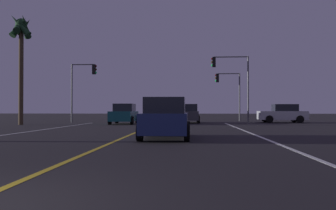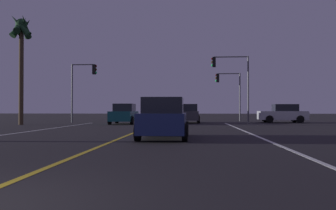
{
  "view_description": "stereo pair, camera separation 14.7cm",
  "coord_description": "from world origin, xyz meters",
  "px_view_note": "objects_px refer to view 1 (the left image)",
  "views": [
    {
      "loc": [
        2.87,
        -3.91,
        1.22
      ],
      "look_at": [
        0.91,
        27.04,
        1.61
      ],
      "focal_mm": 37.87,
      "sensor_mm": 36.0,
      "label": 1
    },
    {
      "loc": [
        3.02,
        -3.91,
        1.22
      ],
      "look_at": [
        0.91,
        27.04,
        1.61
      ],
      "focal_mm": 37.87,
      "sensor_mm": 36.0,
      "label": 2
    }
  ],
  "objects_px": {
    "car_ahead_far": "(188,114)",
    "car_lead_same_lane": "(166,119)",
    "car_oncoming": "(124,114)",
    "traffic_light_far_right": "(228,85)",
    "traffic_light_near_left": "(83,79)",
    "palm_tree_left_mid": "(21,36)",
    "car_crossing_side": "(283,114)",
    "traffic_light_near_right": "(231,74)"
  },
  "relations": [
    {
      "from": "car_crossing_side",
      "to": "traffic_light_near_left",
      "type": "xyz_separation_m",
      "value": [
        -18.32,
        -1.38,
        3.15
      ]
    },
    {
      "from": "car_ahead_far",
      "to": "traffic_light_near_left",
      "type": "distance_m",
      "value": 10.12
    },
    {
      "from": "traffic_light_far_right",
      "to": "traffic_light_near_right",
      "type": "bearing_deg",
      "value": 87.19
    },
    {
      "from": "car_ahead_far",
      "to": "traffic_light_far_right",
      "type": "relative_size",
      "value": 0.86
    },
    {
      "from": "traffic_light_near_left",
      "to": "traffic_light_far_right",
      "type": "xyz_separation_m",
      "value": [
        13.7,
        5.5,
        -0.24
      ]
    },
    {
      "from": "car_ahead_far",
      "to": "palm_tree_left_mid",
      "type": "height_order",
      "value": "palm_tree_left_mid"
    },
    {
      "from": "car_ahead_far",
      "to": "traffic_light_near_left",
      "type": "relative_size",
      "value": 0.8
    },
    {
      "from": "traffic_light_far_right",
      "to": "palm_tree_left_mid",
      "type": "bearing_deg",
      "value": 30.46
    },
    {
      "from": "car_oncoming",
      "to": "traffic_light_near_right",
      "type": "height_order",
      "value": "traffic_light_near_right"
    },
    {
      "from": "car_lead_same_lane",
      "to": "palm_tree_left_mid",
      "type": "bearing_deg",
      "value": 44.7
    },
    {
      "from": "traffic_light_far_right",
      "to": "palm_tree_left_mid",
      "type": "relative_size",
      "value": 0.57
    },
    {
      "from": "car_ahead_far",
      "to": "car_crossing_side",
      "type": "distance_m",
      "value": 8.77
    },
    {
      "from": "car_lead_same_lane",
      "to": "traffic_light_near_right",
      "type": "distance_m",
      "value": 18.15
    },
    {
      "from": "car_crossing_side",
      "to": "car_oncoming",
      "type": "distance_m",
      "value": 14.58
    },
    {
      "from": "car_crossing_side",
      "to": "car_oncoming",
      "type": "height_order",
      "value": "same"
    },
    {
      "from": "car_ahead_far",
      "to": "car_crossing_side",
      "type": "height_order",
      "value": "same"
    },
    {
      "from": "car_lead_same_lane",
      "to": "traffic_light_far_right",
      "type": "relative_size",
      "value": 0.86
    },
    {
      "from": "car_lead_same_lane",
      "to": "traffic_light_near_left",
      "type": "relative_size",
      "value": 0.8
    },
    {
      "from": "car_oncoming",
      "to": "traffic_light_far_right",
      "type": "relative_size",
      "value": 0.86
    },
    {
      "from": "car_ahead_far",
      "to": "traffic_light_near_left",
      "type": "bearing_deg",
      "value": 92.11
    },
    {
      "from": "car_ahead_far",
      "to": "car_lead_same_lane",
      "type": "relative_size",
      "value": 1.0
    },
    {
      "from": "car_crossing_side",
      "to": "traffic_light_near_left",
      "type": "bearing_deg",
      "value": 4.32
    },
    {
      "from": "traffic_light_near_right",
      "to": "palm_tree_left_mid",
      "type": "relative_size",
      "value": 0.68
    },
    {
      "from": "car_crossing_side",
      "to": "traffic_light_far_right",
      "type": "distance_m",
      "value": 6.84
    },
    {
      "from": "car_crossing_side",
      "to": "traffic_light_near_left",
      "type": "relative_size",
      "value": 0.8
    },
    {
      "from": "car_crossing_side",
      "to": "traffic_light_near_right",
      "type": "height_order",
      "value": "traffic_light_near_right"
    },
    {
      "from": "car_oncoming",
      "to": "traffic_light_near_right",
      "type": "relative_size",
      "value": 0.72
    },
    {
      "from": "traffic_light_near_right",
      "to": "traffic_light_far_right",
      "type": "distance_m",
      "value": 5.55
    },
    {
      "from": "car_crossing_side",
      "to": "palm_tree_left_mid",
      "type": "distance_m",
      "value": 23.58
    },
    {
      "from": "car_oncoming",
      "to": "palm_tree_left_mid",
      "type": "bearing_deg",
      "value": -73.88
    },
    {
      "from": "traffic_light_near_right",
      "to": "car_crossing_side",
      "type": "bearing_deg",
      "value": -164.2
    },
    {
      "from": "car_lead_same_lane",
      "to": "palm_tree_left_mid",
      "type": "relative_size",
      "value": 0.49
    },
    {
      "from": "traffic_light_near_left",
      "to": "car_lead_same_lane",
      "type": "bearing_deg",
      "value": -62.95
    },
    {
      "from": "car_ahead_far",
      "to": "car_crossing_side",
      "type": "xyz_separation_m",
      "value": [
        8.71,
        1.03,
        0.0
      ]
    },
    {
      "from": "car_lead_same_lane",
      "to": "car_ahead_far",
      "type": "bearing_deg",
      "value": -2.74
    },
    {
      "from": "car_ahead_far",
      "to": "palm_tree_left_mid",
      "type": "distance_m",
      "value": 15.44
    },
    {
      "from": "car_oncoming",
      "to": "traffic_light_far_right",
      "type": "height_order",
      "value": "traffic_light_far_right"
    },
    {
      "from": "car_crossing_side",
      "to": "traffic_light_far_right",
      "type": "bearing_deg",
      "value": -41.71
    },
    {
      "from": "car_crossing_side",
      "to": "car_oncoming",
      "type": "relative_size",
      "value": 1.0
    },
    {
      "from": "car_ahead_far",
      "to": "traffic_light_far_right",
      "type": "bearing_deg",
      "value": -38.47
    },
    {
      "from": "car_oncoming",
      "to": "traffic_light_near_left",
      "type": "bearing_deg",
      "value": -119.63
    },
    {
      "from": "traffic_light_near_left",
      "to": "palm_tree_left_mid",
      "type": "distance_m",
      "value": 6.65
    }
  ]
}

